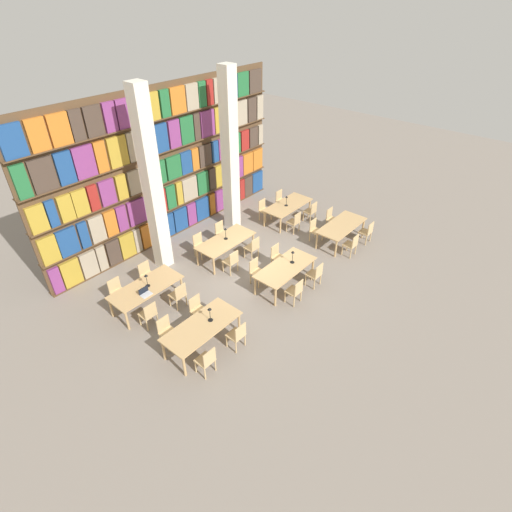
# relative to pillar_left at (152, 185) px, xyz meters

# --- Properties ---
(ground_plane) EXTENTS (40.00, 40.00, 0.00)m
(ground_plane) POSITION_rel_pillar_left_xyz_m (1.74, -2.61, -3.00)
(ground_plane) COLOR gray
(bookshelf_bank) EXTENTS (10.32, 0.35, 5.50)m
(bookshelf_bank) POSITION_rel_pillar_left_xyz_m (1.75, 1.34, -0.34)
(bookshelf_bank) COLOR brown
(bookshelf_bank) RESTS_ON ground_plane
(pillar_left) EXTENTS (0.47, 0.47, 6.00)m
(pillar_left) POSITION_rel_pillar_left_xyz_m (0.00, 0.00, 0.00)
(pillar_left) COLOR silver
(pillar_left) RESTS_ON ground_plane
(pillar_center) EXTENTS (0.47, 0.47, 6.00)m
(pillar_center) POSITION_rel_pillar_left_xyz_m (3.48, 0.00, 0.00)
(pillar_center) COLOR silver
(pillar_center) RESTS_ON ground_plane
(reading_table_0) EXTENTS (2.17, 0.97, 0.72)m
(reading_table_0) POSITION_rel_pillar_left_xyz_m (-1.70, -3.80, -2.35)
(reading_table_0) COLOR tan
(reading_table_0) RESTS_ON ground_plane
(chair_0) EXTENTS (0.42, 0.40, 0.86)m
(chair_0) POSITION_rel_pillar_left_xyz_m (-2.29, -4.56, -2.54)
(chair_0) COLOR tan
(chair_0) RESTS_ON ground_plane
(chair_1) EXTENTS (0.42, 0.40, 0.86)m
(chair_1) POSITION_rel_pillar_left_xyz_m (-2.29, -3.03, -2.54)
(chair_1) COLOR tan
(chair_1) RESTS_ON ground_plane
(chair_2) EXTENTS (0.42, 0.40, 0.86)m
(chair_2) POSITION_rel_pillar_left_xyz_m (-1.16, -4.56, -2.54)
(chair_2) COLOR tan
(chair_2) RESTS_ON ground_plane
(chair_3) EXTENTS (0.42, 0.40, 0.86)m
(chair_3) POSITION_rel_pillar_left_xyz_m (-1.16, -3.03, -2.54)
(chair_3) COLOR tan
(chair_3) RESTS_ON ground_plane
(desk_lamp_0) EXTENTS (0.14, 0.14, 0.45)m
(desk_lamp_0) POSITION_rel_pillar_left_xyz_m (-1.41, -3.83, -1.98)
(desk_lamp_0) COLOR black
(desk_lamp_0) RESTS_ON reading_table_0
(reading_table_1) EXTENTS (2.17, 0.97, 0.72)m
(reading_table_1) POSITION_rel_pillar_left_xyz_m (1.82, -3.89, -2.35)
(reading_table_1) COLOR tan
(reading_table_1) RESTS_ON ground_plane
(chair_4) EXTENTS (0.42, 0.40, 0.86)m
(chair_4) POSITION_rel_pillar_left_xyz_m (1.31, -4.66, -2.54)
(chair_4) COLOR tan
(chair_4) RESTS_ON ground_plane
(chair_5) EXTENTS (0.42, 0.40, 0.86)m
(chair_5) POSITION_rel_pillar_left_xyz_m (1.31, -3.12, -2.54)
(chair_5) COLOR tan
(chair_5) RESTS_ON ground_plane
(chair_6) EXTENTS (0.42, 0.40, 0.86)m
(chair_6) POSITION_rel_pillar_left_xyz_m (2.41, -4.66, -2.54)
(chair_6) COLOR tan
(chair_6) RESTS_ON ground_plane
(chair_7) EXTENTS (0.42, 0.40, 0.86)m
(chair_7) POSITION_rel_pillar_left_xyz_m (2.41, -3.12, -2.54)
(chair_7) COLOR tan
(chair_7) RESTS_ON ground_plane
(desk_lamp_1) EXTENTS (0.14, 0.14, 0.45)m
(desk_lamp_1) POSITION_rel_pillar_left_xyz_m (2.15, -3.92, -1.98)
(desk_lamp_1) COLOR black
(desk_lamp_1) RESTS_ON reading_table_1
(reading_table_2) EXTENTS (2.17, 0.97, 0.72)m
(reading_table_2) POSITION_rel_pillar_left_xyz_m (5.27, -3.91, -2.35)
(reading_table_2) COLOR tan
(reading_table_2) RESTS_ON ground_plane
(chair_8) EXTENTS (0.42, 0.40, 0.86)m
(chair_8) POSITION_rel_pillar_left_xyz_m (4.70, -4.67, -2.54)
(chair_8) COLOR tan
(chair_8) RESTS_ON ground_plane
(chair_9) EXTENTS (0.42, 0.40, 0.86)m
(chair_9) POSITION_rel_pillar_left_xyz_m (4.70, -3.14, -2.54)
(chair_9) COLOR tan
(chair_9) RESTS_ON ground_plane
(chair_10) EXTENTS (0.42, 0.40, 0.86)m
(chair_10) POSITION_rel_pillar_left_xyz_m (5.85, -4.67, -2.54)
(chair_10) COLOR tan
(chair_10) RESTS_ON ground_plane
(chair_11) EXTENTS (0.42, 0.40, 0.86)m
(chair_11) POSITION_rel_pillar_left_xyz_m (5.85, -3.14, -2.54)
(chair_11) COLOR tan
(chair_11) RESTS_ON ground_plane
(reading_table_3) EXTENTS (2.17, 0.97, 0.72)m
(reading_table_3) POSITION_rel_pillar_left_xyz_m (-1.68, -1.34, -2.35)
(reading_table_3) COLOR tan
(reading_table_3) RESTS_ON ground_plane
(chair_12) EXTENTS (0.42, 0.40, 0.86)m
(chair_12) POSITION_rel_pillar_left_xyz_m (-2.19, -2.11, -2.54)
(chair_12) COLOR tan
(chair_12) RESTS_ON ground_plane
(chair_13) EXTENTS (0.42, 0.40, 0.86)m
(chair_13) POSITION_rel_pillar_left_xyz_m (-2.19, -0.57, -2.54)
(chair_13) COLOR tan
(chair_13) RESTS_ON ground_plane
(chair_14) EXTENTS (0.42, 0.40, 0.86)m
(chair_14) POSITION_rel_pillar_left_xyz_m (-1.10, -2.11, -2.54)
(chair_14) COLOR tan
(chair_14) RESTS_ON ground_plane
(chair_15) EXTENTS (0.42, 0.40, 0.86)m
(chair_15) POSITION_rel_pillar_left_xyz_m (-1.10, -0.57, -2.54)
(chair_15) COLOR tan
(chair_15) RESTS_ON ground_plane
(desk_lamp_2) EXTENTS (0.14, 0.14, 0.44)m
(desk_lamp_2) POSITION_rel_pillar_left_xyz_m (-1.62, -1.37, -1.98)
(desk_lamp_2) COLOR black
(desk_lamp_2) RESTS_ON reading_table_3
(laptop) EXTENTS (0.32, 0.22, 0.21)m
(laptop) POSITION_rel_pillar_left_xyz_m (-1.89, -1.63, -2.24)
(laptop) COLOR silver
(laptop) RESTS_ON reading_table_3
(reading_table_4) EXTENTS (2.17, 0.97, 0.72)m
(reading_table_4) POSITION_rel_pillar_left_xyz_m (1.72, -1.36, -2.35)
(reading_table_4) COLOR tan
(reading_table_4) RESTS_ON ground_plane
(chair_16) EXTENTS (0.42, 0.40, 0.86)m
(chair_16) POSITION_rel_pillar_left_xyz_m (1.19, -2.13, -2.54)
(chair_16) COLOR tan
(chair_16) RESTS_ON ground_plane
(chair_17) EXTENTS (0.42, 0.40, 0.86)m
(chair_17) POSITION_rel_pillar_left_xyz_m (1.19, -0.59, -2.54)
(chair_17) COLOR tan
(chair_17) RESTS_ON ground_plane
(chair_18) EXTENTS (0.42, 0.40, 0.86)m
(chair_18) POSITION_rel_pillar_left_xyz_m (2.28, -2.13, -2.54)
(chair_18) COLOR tan
(chair_18) RESTS_ON ground_plane
(chair_19) EXTENTS (0.42, 0.40, 0.86)m
(chair_19) POSITION_rel_pillar_left_xyz_m (2.28, -0.59, -2.54)
(chair_19) COLOR tan
(chair_19) RESTS_ON ground_plane
(desk_lamp_3) EXTENTS (0.14, 0.14, 0.45)m
(desk_lamp_3) POSITION_rel_pillar_left_xyz_m (1.77, -1.31, -1.98)
(desk_lamp_3) COLOR black
(desk_lamp_3) RESTS_ON reading_table_4
(reading_table_5) EXTENTS (2.17, 0.97, 0.72)m
(reading_table_5) POSITION_rel_pillar_left_xyz_m (5.27, -1.41, -2.35)
(reading_table_5) COLOR tan
(reading_table_5) RESTS_ON ground_plane
(chair_20) EXTENTS (0.42, 0.40, 0.86)m
(chair_20) POSITION_rel_pillar_left_xyz_m (4.70, -2.18, -2.54)
(chair_20) COLOR tan
(chair_20) RESTS_ON ground_plane
(chair_21) EXTENTS (0.42, 0.40, 0.86)m
(chair_21) POSITION_rel_pillar_left_xyz_m (4.70, -0.65, -2.54)
(chair_21) COLOR tan
(chair_21) RESTS_ON ground_plane
(chair_22) EXTENTS (0.42, 0.40, 0.86)m
(chair_22) POSITION_rel_pillar_left_xyz_m (5.83, -2.18, -2.54)
(chair_22) COLOR tan
(chair_22) RESTS_ON ground_plane
(chair_23) EXTENTS (0.42, 0.40, 0.86)m
(chair_23) POSITION_rel_pillar_left_xyz_m (5.83, -0.65, -2.54)
(chair_23) COLOR tan
(chair_23) RESTS_ON ground_plane
(desk_lamp_4) EXTENTS (0.14, 0.14, 0.43)m
(desk_lamp_4) POSITION_rel_pillar_left_xyz_m (5.15, -1.42, -1.99)
(desk_lamp_4) COLOR black
(desk_lamp_4) RESTS_ON reading_table_5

